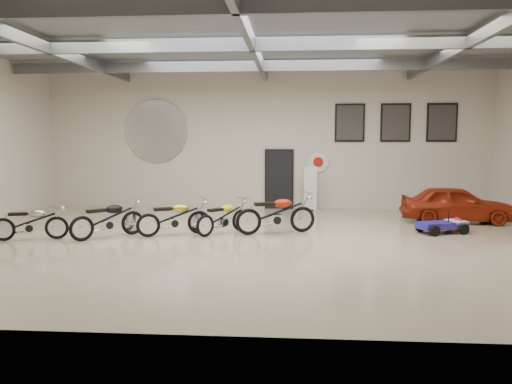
# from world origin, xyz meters

# --- Properties ---
(floor) EXTENTS (16.00, 12.00, 0.01)m
(floor) POSITION_xyz_m (0.00, 0.00, 0.00)
(floor) COLOR tan
(floor) RESTS_ON ground
(ceiling) EXTENTS (16.00, 12.00, 0.01)m
(ceiling) POSITION_xyz_m (0.00, 0.00, 5.00)
(ceiling) COLOR slate
(ceiling) RESTS_ON back_wall
(back_wall) EXTENTS (16.00, 0.02, 5.00)m
(back_wall) POSITION_xyz_m (0.00, 6.00, 2.50)
(back_wall) COLOR beige
(back_wall) RESTS_ON floor
(ceiling_beams) EXTENTS (15.80, 11.80, 0.32)m
(ceiling_beams) POSITION_xyz_m (0.00, 0.00, 4.75)
(ceiling_beams) COLOR #5A5D61
(ceiling_beams) RESTS_ON ceiling
(door) EXTENTS (0.92, 0.08, 2.10)m
(door) POSITION_xyz_m (0.50, 5.95, 1.05)
(door) COLOR black
(door) RESTS_ON back_wall
(logo_plaque) EXTENTS (2.30, 0.06, 1.16)m
(logo_plaque) POSITION_xyz_m (-4.00, 5.95, 2.80)
(logo_plaque) COLOR silver
(logo_plaque) RESTS_ON back_wall
(poster_left) EXTENTS (1.05, 0.08, 1.35)m
(poster_left) POSITION_xyz_m (3.00, 5.96, 3.10)
(poster_left) COLOR black
(poster_left) RESTS_ON back_wall
(poster_mid) EXTENTS (1.05, 0.08, 1.35)m
(poster_mid) POSITION_xyz_m (4.60, 5.96, 3.10)
(poster_mid) COLOR black
(poster_mid) RESTS_ON back_wall
(poster_right) EXTENTS (1.05, 0.08, 1.35)m
(poster_right) POSITION_xyz_m (6.20, 5.96, 3.10)
(poster_right) COLOR black
(poster_right) RESTS_ON back_wall
(oil_sign) EXTENTS (0.72, 0.10, 0.72)m
(oil_sign) POSITION_xyz_m (1.90, 5.95, 1.70)
(oil_sign) COLOR white
(oil_sign) RESTS_ON back_wall
(banner_stand) EXTENTS (0.48, 0.26, 1.67)m
(banner_stand) POSITION_xyz_m (1.62, 5.50, 0.83)
(banner_stand) COLOR white
(banner_stand) RESTS_ON floor
(motorcycle_silver) EXTENTS (1.88, 1.01, 0.93)m
(motorcycle_silver) POSITION_xyz_m (-5.55, -0.26, 0.47)
(motorcycle_silver) COLOR silver
(motorcycle_silver) RESTS_ON floor
(motorcycle_black) EXTENTS (1.81, 1.80, 1.01)m
(motorcycle_black) POSITION_xyz_m (-3.72, 0.16, 0.51)
(motorcycle_black) COLOR silver
(motorcycle_black) RESTS_ON floor
(motorcycle_gold) EXTENTS (1.98, 1.35, 0.99)m
(motorcycle_gold) POSITION_xyz_m (-2.11, 0.60, 0.50)
(motorcycle_gold) COLOR silver
(motorcycle_gold) RESTS_ON floor
(motorcycle_yellow) EXTENTS (1.58, 1.73, 0.93)m
(motorcycle_yellow) POSITION_xyz_m (-0.86, 0.95, 0.47)
(motorcycle_yellow) COLOR silver
(motorcycle_yellow) RESTS_ON floor
(motorcycle_red) EXTENTS (2.26, 1.37, 1.12)m
(motorcycle_red) POSITION_xyz_m (0.54, 1.06, 0.56)
(motorcycle_red) COLOR silver
(motorcycle_red) RESTS_ON floor
(go_kart) EXTENTS (1.75, 1.24, 0.58)m
(go_kart) POSITION_xyz_m (5.12, 1.47, 0.29)
(go_kart) COLOR navy
(go_kart) RESTS_ON floor
(vintage_car) EXTENTS (1.60, 3.36, 1.11)m
(vintage_car) POSITION_xyz_m (5.95, 3.32, 0.55)
(vintage_car) COLOR maroon
(vintage_car) RESTS_ON floor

